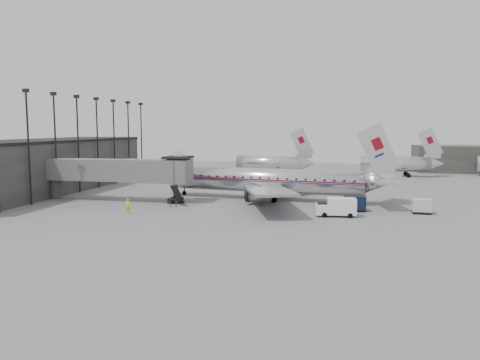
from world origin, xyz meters
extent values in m
plane|color=slate|center=(0.00, 0.00, 0.00)|extent=(160.00, 160.00, 0.00)
cube|color=#32302E|center=(-34.00, 10.00, 4.00)|extent=(12.00, 46.00, 8.00)
cube|color=gold|center=(3.00, 6.00, 0.01)|extent=(60.00, 0.15, 0.01)
cube|color=#5C5E61|center=(-22.00, 3.60, 4.30)|extent=(12.00, 2.80, 3.00)
cube|color=#5C5E61|center=(-13.00, 3.60, 4.30)|extent=(8.00, 3.00, 3.10)
cube|color=#5C5E61|center=(-9.00, 4.00, 4.30)|extent=(3.20, 3.60, 3.20)
cube|color=black|center=(-9.00, 4.00, 6.20)|extent=(3.40, 3.80, 0.30)
cube|color=white|center=(-9.00, 4.00, 6.70)|extent=(1.20, 0.15, 0.80)
cylinder|color=black|center=(-9.30, 3.60, 1.40)|extent=(0.56, 0.56, 2.80)
cube|color=black|center=(-9.30, 3.60, 0.35)|extent=(1.60, 2.20, 0.70)
cylinder|color=black|center=(-9.30, 2.60, 0.30)|extent=(0.30, 0.60, 0.60)
cylinder|color=black|center=(-9.30, 4.60, 0.30)|extent=(0.30, 0.60, 0.60)
cylinder|color=#32302E|center=(-27.50, 3.60, 1.40)|extent=(1.60, 1.60, 2.80)
cube|color=black|center=(-8.20, 1.30, 1.50)|extent=(0.90, 3.20, 2.90)
cylinder|color=black|center=(-27.50, -2.00, 7.50)|extent=(0.24, 0.24, 15.00)
cube|color=black|center=(-27.50, -2.00, 15.00)|extent=(0.90, 0.25, 0.50)
cylinder|color=black|center=(-27.50, 4.00, 7.50)|extent=(0.24, 0.24, 15.00)
cube|color=black|center=(-27.50, 4.00, 15.00)|extent=(0.90, 0.25, 0.50)
cylinder|color=black|center=(-27.50, 10.00, 7.50)|extent=(0.24, 0.24, 15.00)
cube|color=black|center=(-27.50, 10.00, 15.00)|extent=(0.90, 0.25, 0.50)
cylinder|color=black|center=(-27.50, 16.00, 7.50)|extent=(0.24, 0.24, 15.00)
cube|color=black|center=(-27.50, 16.00, 15.00)|extent=(0.90, 0.25, 0.50)
cylinder|color=black|center=(-27.50, 22.00, 7.50)|extent=(0.24, 0.24, 15.00)
cube|color=black|center=(-27.50, 22.00, 15.00)|extent=(0.90, 0.25, 0.50)
cylinder|color=black|center=(-27.50, 28.00, 7.50)|extent=(0.24, 0.24, 15.00)
cube|color=black|center=(-27.50, 28.00, 15.00)|extent=(0.90, 0.25, 0.50)
cylinder|color=black|center=(-27.50, 34.00, 7.50)|extent=(0.24, 0.24, 15.00)
cube|color=black|center=(-27.50, 34.00, 15.00)|extent=(0.90, 0.25, 0.50)
cylinder|color=silver|center=(-2.00, 42.00, 2.60)|extent=(14.00, 3.20, 3.20)
cube|color=silver|center=(4.80, 42.00, 7.00)|extent=(5.17, 0.26, 6.52)
cylinder|color=black|center=(-6.50, 42.00, 0.50)|extent=(0.24, 0.24, 1.00)
cylinder|color=silver|center=(24.00, 46.00, 2.60)|extent=(14.00, 3.20, 3.20)
cube|color=silver|center=(30.80, 46.00, 7.00)|extent=(5.17, 0.26, 6.52)
cylinder|color=black|center=(19.50, 46.00, 0.50)|extent=(0.24, 0.24, 1.00)
cylinder|color=silver|center=(2.32, 9.00, 2.76)|extent=(27.85, 7.05, 3.41)
cone|color=silver|center=(-12.74, 11.02, 2.76)|extent=(3.19, 3.75, 3.41)
cone|color=silver|center=(17.67, 6.94, 3.13)|extent=(4.08, 3.70, 3.24)
cube|color=maroon|center=(2.32, 9.00, 2.99)|extent=(27.85, 7.10, 0.17)
cube|color=#110A5B|center=(2.32, 9.00, 2.78)|extent=(27.85, 7.10, 0.09)
cube|color=silver|center=(17.39, 6.98, 7.37)|extent=(5.64, 1.02, 7.08)
cube|color=gray|center=(6.16, 16.85, 2.49)|extent=(12.04, 15.21, 1.09)
cube|color=gray|center=(3.96, 0.41, 2.49)|extent=(9.02, 15.57, 1.09)
cylinder|color=gray|center=(3.42, 13.69, 1.34)|extent=(3.36, 2.33, 1.93)
cylinder|color=gray|center=(2.14, 4.19, 1.34)|extent=(3.36, 2.33, 1.93)
cylinder|color=black|center=(-10.46, 10.71, 0.60)|extent=(0.18, 0.18, 1.20)
cylinder|color=black|center=(4.47, 11.13, 0.64)|extent=(0.24, 0.24, 1.29)
cylinder|color=black|center=(4.47, 11.13, 0.41)|extent=(0.96, 0.44, 0.92)
cylinder|color=black|center=(3.83, 6.38, 0.64)|extent=(0.24, 0.24, 1.29)
cylinder|color=black|center=(3.83, 6.38, 0.41)|extent=(0.96, 0.44, 0.92)
cube|color=white|center=(12.86, -1.95, 1.21)|extent=(3.36, 2.06, 1.88)
cube|color=white|center=(10.63, -2.15, 0.85)|extent=(1.57, 1.81, 1.25)
cube|color=black|center=(10.63, -2.15, 1.39)|extent=(1.20, 1.61, 0.54)
cylinder|color=black|center=(10.97, -2.92, 0.29)|extent=(0.59, 0.27, 0.57)
cylinder|color=black|center=(10.83, -1.32, 0.29)|extent=(0.59, 0.27, 0.57)
cylinder|color=black|center=(13.82, -2.68, 0.29)|extent=(0.59, 0.27, 0.57)
cylinder|color=black|center=(13.68, -1.08, 0.29)|extent=(0.59, 0.27, 0.57)
cube|color=black|center=(14.49, 2.00, 1.09)|extent=(2.61, 2.17, 1.61)
cube|color=black|center=(14.49, 2.00, 0.23)|extent=(2.74, 2.30, 0.14)
cylinder|color=black|center=(13.74, 1.13, 0.17)|extent=(0.37, 0.21, 0.34)
cylinder|color=black|center=(15.54, 1.52, 0.17)|extent=(0.37, 0.21, 0.34)
cylinder|color=black|center=(13.45, 2.48, 0.17)|extent=(0.37, 0.21, 0.34)
cylinder|color=black|center=(15.25, 2.87, 0.17)|extent=(0.37, 0.21, 0.34)
cube|color=silver|center=(22.24, 2.00, 1.00)|extent=(2.19, 1.69, 1.48)
cube|color=black|center=(22.24, 2.00, 0.21)|extent=(2.30, 1.80, 0.13)
cylinder|color=black|center=(21.37, 1.41, 0.16)|extent=(0.32, 0.14, 0.32)
cylinder|color=black|center=(23.05, 1.32, 0.16)|extent=(0.32, 0.14, 0.32)
cylinder|color=black|center=(21.43, 2.68, 0.16)|extent=(0.32, 0.14, 0.32)
cylinder|color=black|center=(23.12, 2.59, 0.16)|extent=(0.32, 0.14, 0.32)
imported|color=#BFE91B|center=(-12.00, -5.45, 0.91)|extent=(0.75, 0.59, 1.81)
camera|label=1|loc=(12.36, -56.36, 10.27)|focal=35.00mm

